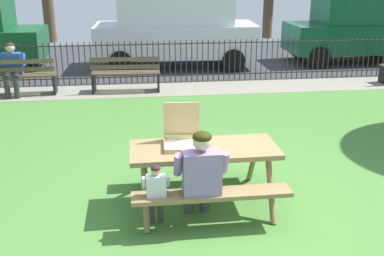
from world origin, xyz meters
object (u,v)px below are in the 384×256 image
object	(u,v)px
adult_at_table	(201,174)
park_bench_center	(126,74)
picnic_table_foreground	(204,160)
person_on_park_bench	(12,67)
parked_car_left	(176,29)
parked_car_center	(353,29)
pizza_box_open	(182,135)
park_bench_left	(20,77)
child_at_table	(156,190)

from	to	relation	value
adult_at_table	park_bench_center	xyz separation A→B (m)	(-0.91, 6.14, -0.24)
picnic_table_foreground	person_on_park_bench	bearing A→B (deg)	122.36
park_bench_center	parked_car_left	world-z (taller)	parked_car_left
adult_at_table	parked_car_center	xyz separation A→B (m)	(5.92, 8.88, 0.35)
pizza_box_open	park_bench_left	distance (m)	6.37
parked_car_left	pizza_box_open	bearing A→B (deg)	-94.61
parked_car_center	parked_car_left	bearing A→B (deg)	-180.00
parked_car_center	park_bench_left	bearing A→B (deg)	-163.51
person_on_park_bench	parked_car_left	distance (m)	4.85
picnic_table_foreground	child_at_table	bearing A→B (deg)	-139.07
park_bench_left	park_bench_center	bearing A→B (deg)	0.00
picnic_table_foreground	park_bench_left	xyz separation A→B (m)	(-3.43, 5.64, -0.18)
person_on_park_bench	parked_car_center	world-z (taller)	parked_car_center
picnic_table_foreground	park_bench_left	size ratio (longest dim) A/B	1.12
child_at_table	parked_car_center	world-z (taller)	parked_car_center
child_at_table	park_bench_center	bearing A→B (deg)	93.76
park_bench_center	parked_car_center	distance (m)	7.38
child_at_table	pizza_box_open	bearing A→B (deg)	61.76
child_at_table	park_bench_center	size ratio (longest dim) A/B	0.51
pizza_box_open	parked_car_left	distance (m)	8.27
picnic_table_foreground	parked_car_left	world-z (taller)	parked_car_left
person_on_park_bench	parked_car_center	size ratio (longest dim) A/B	0.30
pizza_box_open	person_on_park_bench	distance (m)	6.45
park_bench_center	parked_car_center	world-z (taller)	parked_car_center
adult_at_table	parked_car_left	world-z (taller)	parked_car_left
person_on_park_bench	pizza_box_open	bearing A→B (deg)	-58.89
adult_at_table	picnic_table_foreground	bearing A→B (deg)	77.42
child_at_table	park_bench_left	size ratio (longest dim) A/B	0.51
park_bench_center	parked_car_left	xyz separation A→B (m)	(1.43, 2.74, 0.68)
adult_at_table	child_at_table	world-z (taller)	adult_at_table
picnic_table_foreground	child_at_table	distance (m)	0.82
picnic_table_foreground	pizza_box_open	bearing A→B (deg)	151.32
pizza_box_open	park_bench_center	xyz separation A→B (m)	(-0.77, 5.50, -0.47)
park_bench_left	park_bench_center	xyz separation A→B (m)	(2.41, 0.00, 0.00)
person_on_park_bench	parked_car_left	world-z (taller)	parked_car_left
adult_at_table	parked_car_left	bearing A→B (deg)	86.64
picnic_table_foreground	pizza_box_open	size ratio (longest dim) A/B	3.45
person_on_park_bench	parked_car_left	bearing A→B (deg)	34.21
pizza_box_open	park_bench_center	size ratio (longest dim) A/B	0.32
pizza_box_open	child_at_table	world-z (taller)	pizza_box_open
park_bench_left	parked_car_left	size ratio (longest dim) A/B	0.35
child_at_table	picnic_table_foreground	bearing A→B (deg)	40.93
park_bench_center	picnic_table_foreground	bearing A→B (deg)	-79.72
park_bench_left	park_bench_center	distance (m)	2.41
park_bench_left	parked_car_center	xyz separation A→B (m)	(9.24, 2.74, 0.59)
picnic_table_foreground	parked_car_left	size ratio (longest dim) A/B	0.39
park_bench_left	person_on_park_bench	size ratio (longest dim) A/B	1.36
parked_car_left	person_on_park_bench	bearing A→B (deg)	-145.79
park_bench_left	park_bench_center	size ratio (longest dim) A/B	1.00
child_at_table	parked_car_center	bearing A→B (deg)	54.21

